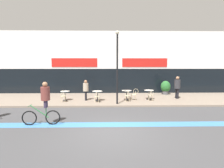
% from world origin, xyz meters
% --- Properties ---
extents(ground_plane, '(120.00, 120.00, 0.00)m').
position_xyz_m(ground_plane, '(0.00, 0.00, 0.00)').
color(ground_plane, '#424244').
extents(sidewalk_slab, '(40.00, 5.50, 0.12)m').
position_xyz_m(sidewalk_slab, '(0.00, 7.25, 0.06)').
color(sidewalk_slab, gray).
rests_on(sidewalk_slab, ground).
extents(storefront_facade, '(40.00, 4.06, 6.16)m').
position_xyz_m(storefront_facade, '(0.00, 11.97, 3.06)').
color(storefront_facade, silver).
rests_on(storefront_facade, ground).
extents(bike_lane_stripe, '(36.00, 0.70, 0.01)m').
position_xyz_m(bike_lane_stripe, '(0.00, 1.00, 0.00)').
color(bike_lane_stripe, '#3D7AB7').
rests_on(bike_lane_stripe, ground).
extents(bistro_table_0, '(0.70, 0.70, 0.73)m').
position_xyz_m(bistro_table_0, '(-3.52, 6.35, 0.64)').
color(bistro_table_0, black).
rests_on(bistro_table_0, sidewalk_slab).
extents(bistro_table_1, '(0.77, 0.77, 0.77)m').
position_xyz_m(bistro_table_1, '(-0.99, 6.13, 0.67)').
color(bistro_table_1, black).
rests_on(bistro_table_1, sidewalk_slab).
extents(bistro_table_2, '(0.77, 0.77, 0.76)m').
position_xyz_m(bistro_table_2, '(1.30, 6.41, 0.67)').
color(bistro_table_2, black).
rests_on(bistro_table_2, sidewalk_slab).
extents(bistro_table_3, '(0.77, 0.77, 0.75)m').
position_xyz_m(bistro_table_3, '(3.12, 6.64, 0.66)').
color(bistro_table_3, black).
rests_on(bistro_table_3, sidewalk_slab).
extents(cafe_chair_0_near, '(0.40, 0.58, 0.90)m').
position_xyz_m(cafe_chair_0_near, '(-3.52, 5.73, 0.64)').
color(cafe_chair_0_near, beige).
rests_on(cafe_chair_0_near, sidewalk_slab).
extents(cafe_chair_1_near, '(0.42, 0.58, 0.90)m').
position_xyz_m(cafe_chair_1_near, '(-1.00, 5.51, 0.64)').
color(cafe_chair_1_near, beige).
rests_on(cafe_chair_1_near, sidewalk_slab).
extents(cafe_chair_2_near, '(0.45, 0.60, 0.90)m').
position_xyz_m(cafe_chair_2_near, '(1.31, 5.79, 0.64)').
color(cafe_chair_2_near, beige).
rests_on(cafe_chair_2_near, sidewalk_slab).
extents(cafe_chair_2_side, '(0.58, 0.41, 0.90)m').
position_xyz_m(cafe_chair_2_side, '(1.92, 6.41, 0.64)').
color(cafe_chair_2_side, beige).
rests_on(cafe_chair_2_side, sidewalk_slab).
extents(cafe_chair_3_near, '(0.40, 0.57, 0.90)m').
position_xyz_m(cafe_chair_3_near, '(3.13, 6.02, 0.64)').
color(cafe_chair_3_near, beige).
rests_on(cafe_chair_3_near, sidewalk_slab).
extents(planter_pot, '(0.89, 0.89, 1.27)m').
position_xyz_m(planter_pot, '(5.26, 9.07, 0.80)').
color(planter_pot, '#4C4C51').
rests_on(planter_pot, sidewalk_slab).
extents(lamp_post, '(0.26, 0.26, 5.09)m').
position_xyz_m(lamp_post, '(0.48, 5.03, 3.07)').
color(lamp_post, black).
rests_on(lamp_post, sidewalk_slab).
extents(cyclist_1, '(1.80, 0.51, 2.08)m').
position_xyz_m(cyclist_1, '(-3.20, 1.04, 1.17)').
color(cyclist_1, black).
rests_on(cyclist_1, ground).
extents(pedestrian_near_end, '(0.50, 0.50, 1.59)m').
position_xyz_m(pedestrian_near_end, '(-1.91, 6.38, 1.07)').
color(pedestrian_near_end, black).
rests_on(pedestrian_near_end, sidewalk_slab).
extents(pedestrian_far_end, '(0.58, 0.58, 1.84)m').
position_xyz_m(pedestrian_far_end, '(5.52, 6.93, 1.21)').
color(pedestrian_far_end, black).
rests_on(pedestrian_far_end, sidewalk_slab).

